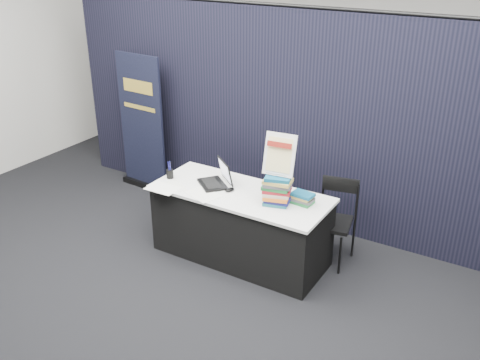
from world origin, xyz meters
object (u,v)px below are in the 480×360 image
object	(u,v)px
book_stack_tall	(277,190)
book_stack_short	(302,198)
display_table	(241,225)
pullup_banner	(142,131)
laptop	(215,178)
info_sign	(280,155)
stacking_chair	(333,217)

from	to	relation	value
book_stack_tall	book_stack_short	bearing A→B (deg)	33.90
display_table	book_stack_short	xyz separation A→B (m)	(0.63, 0.09, 0.43)
display_table	pullup_banner	bearing A→B (deg)	157.85
laptop	info_sign	world-z (taller)	info_sign
laptop	info_sign	bearing A→B (deg)	34.27
book_stack_tall	stacking_chair	xyz separation A→B (m)	(0.38, 0.51, -0.42)
laptop	pullup_banner	xyz separation A→B (m)	(-1.63, 0.76, -0.02)
book_stack_short	stacking_chair	size ratio (longest dim) A/B	0.25
book_stack_short	info_sign	size ratio (longest dim) A/B	0.52
laptop	book_stack_tall	xyz separation A→B (m)	(0.76, -0.08, 0.09)
laptop	stacking_chair	world-z (taller)	laptop
info_sign	stacking_chair	size ratio (longest dim) A/B	0.47
display_table	stacking_chair	bearing A→B (deg)	29.65
display_table	stacking_chair	xyz separation A→B (m)	(0.81, 0.46, 0.10)
laptop	book_stack_tall	world-z (taller)	book_stack_tall
book_stack_tall	stacking_chair	bearing A→B (deg)	53.04
display_table	book_stack_tall	bearing A→B (deg)	-6.56
laptop	book_stack_short	distance (m)	0.97
display_table	book_stack_tall	size ratio (longest dim) A/B	6.05
display_table	pullup_banner	size ratio (longest dim) A/B	1.01
info_sign	pullup_banner	world-z (taller)	pullup_banner
display_table	stacking_chair	size ratio (longest dim) A/B	2.09
book_stack_tall	stacking_chair	distance (m)	0.77
book_stack_short	stacking_chair	distance (m)	0.53
display_table	info_sign	xyz separation A→B (m)	(0.43, -0.02, 0.87)
laptop	book_stack_short	world-z (taller)	laptop
stacking_chair	book_stack_short	bearing A→B (deg)	-127.49
book_stack_short	info_sign	xyz separation A→B (m)	(-0.20, -0.11, 0.44)
display_table	pullup_banner	xyz separation A→B (m)	(-1.96, 0.80, 0.41)
book_stack_tall	book_stack_short	world-z (taller)	book_stack_tall
book_stack_short	info_sign	world-z (taller)	info_sign
book_stack_short	stacking_chair	xyz separation A→B (m)	(0.18, 0.37, -0.33)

